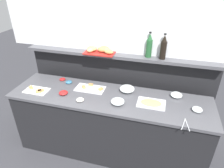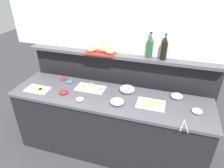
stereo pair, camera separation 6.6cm
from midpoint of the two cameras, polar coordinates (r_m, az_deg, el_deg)
The scene contains 18 objects.
ground_plane at distance 3.45m, azimuth 1.48°, elevation -10.76°, with size 12.00×12.00×0.00m, color #38383D.
buffet_counter at distance 2.72m, azimuth -1.57°, elevation -11.44°, with size 2.46×0.65×0.89m.
back_ledge_unit at distance 2.98m, azimuth 1.19°, elevation -2.05°, with size 2.59×0.22×1.28m.
sandwich_platter_side at distance 2.62m, azimuth -6.84°, elevation -1.21°, with size 0.38×0.20×0.04m.
sandwich_platter_rear at distance 2.74m, azimuth -21.15°, elevation -1.68°, with size 0.30×0.18×0.04m.
cold_cuts_platter at distance 2.35m, azimuth 10.25°, elevation -5.36°, with size 0.32×0.22×0.02m.
glass_bowl_large at distance 2.31m, azimuth 0.79°, elevation -5.04°, with size 0.16×0.16×0.06m.
glass_bowl_medium at distance 2.54m, azimuth 3.54°, elevation -1.43°, with size 0.19×0.19×0.08m.
glass_bowl_small at distance 2.37m, azimuth 22.23°, elevation -6.72°, with size 0.11×0.11×0.04m.
glass_bowl_extra at distance 2.54m, azimuth 17.05°, elevation -3.02°, with size 0.14×0.14×0.06m.
condiment_bowl_red at distance 2.89m, azimuth -14.49°, elevation 1.31°, with size 0.08×0.08×0.03m, color red.
condiment_bowl_dark at distance 2.80m, azimuth -12.80°, elevation 0.54°, with size 0.09×0.09×0.03m, color teal.
condiment_bowl_cream at distance 2.39m, azimuth -9.81°, elevation -4.43°, with size 0.09×0.09×0.03m, color silver.
condiment_bowl_teal at distance 2.56m, azimuth -14.32°, elevation -2.43°, with size 0.11×0.11×0.04m, color red.
serving_tongs at distance 2.15m, azimuth 19.20°, elevation -10.68°, with size 0.08×0.18×0.01m.
wine_bottle_green at distance 2.55m, azimuth 9.73°, elevation 10.58°, with size 0.08×0.08×0.32m.
wine_bottle_dark at distance 2.52m, azimuth 13.63°, elevation 9.94°, with size 0.08×0.08×0.32m.
bread_basket at distance 2.69m, azimuth -3.95°, elevation 9.49°, with size 0.40×0.26×0.08m.
Camera 1 is at (0.59, -1.97, 2.23)m, focal length 32.29 mm.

